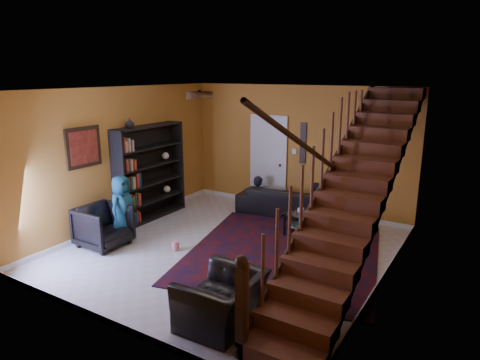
# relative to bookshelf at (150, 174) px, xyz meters

# --- Properties ---
(floor) EXTENTS (5.50, 5.50, 0.00)m
(floor) POSITION_rel_bookshelf_xyz_m (2.40, -0.60, -0.96)
(floor) COLOR beige
(floor) RESTS_ON ground
(room) EXTENTS (5.50, 5.50, 5.50)m
(room) POSITION_rel_bookshelf_xyz_m (1.07, 0.73, -0.91)
(room) COLOR #C67B2C
(room) RESTS_ON ground
(staircase) EXTENTS (0.95, 5.02, 3.18)m
(staircase) POSITION_rel_bookshelf_xyz_m (4.53, -0.60, 0.43)
(staircase) COLOR brown
(staircase) RESTS_ON floor
(bookshelf) EXTENTS (0.35, 1.80, 2.00)m
(bookshelf) POSITION_rel_bookshelf_xyz_m (0.00, 0.00, 0.00)
(bookshelf) COLOR black
(bookshelf) RESTS_ON floor
(door) EXTENTS (0.82, 0.05, 2.05)m
(door) POSITION_rel_bookshelf_xyz_m (1.70, 2.12, 0.06)
(door) COLOR silver
(door) RESTS_ON floor
(framed_picture) EXTENTS (0.04, 0.74, 0.74)m
(framed_picture) POSITION_rel_bookshelf_xyz_m (-0.17, -1.50, 0.79)
(framed_picture) COLOR maroon
(framed_picture) RESTS_ON room
(wall_hanging) EXTENTS (0.14, 0.03, 0.90)m
(wall_hanging) POSITION_rel_bookshelf_xyz_m (2.55, 2.13, 0.59)
(wall_hanging) COLOR black
(wall_hanging) RESTS_ON room
(ceiling_fixture) EXTENTS (0.40, 0.40, 0.10)m
(ceiling_fixture) POSITION_rel_bookshelf_xyz_m (2.40, -1.40, 1.78)
(ceiling_fixture) COLOR #3F2814
(ceiling_fixture) RESTS_ON room
(rug) EXTENTS (3.89, 4.22, 0.02)m
(rug) POSITION_rel_bookshelf_xyz_m (3.27, -0.23, -0.96)
(rug) COLOR #440C0C
(rug) RESTS_ON floor
(sofa) EXTENTS (2.13, 1.04, 0.60)m
(sofa) POSITION_rel_bookshelf_xyz_m (2.35, 1.70, -0.67)
(sofa) COLOR black
(sofa) RESTS_ON floor
(armchair_left) EXTENTS (0.83, 0.81, 0.75)m
(armchair_left) POSITION_rel_bookshelf_xyz_m (0.35, -1.63, -0.59)
(armchair_left) COLOR black
(armchair_left) RESTS_ON floor
(armchair_right) EXTENTS (0.92, 1.05, 0.66)m
(armchair_right) POSITION_rel_bookshelf_xyz_m (3.57, -2.59, -0.63)
(armchair_right) COLOR black
(armchair_right) RESTS_ON floor
(person_adult_a) EXTENTS (0.47, 0.33, 1.22)m
(person_adult_a) POSITION_rel_bookshelf_xyz_m (1.64, 1.75, -0.80)
(person_adult_a) COLOR black
(person_adult_a) RESTS_ON sofa
(person_adult_b) EXTENTS (0.64, 0.52, 1.26)m
(person_adult_b) POSITION_rel_bookshelf_xyz_m (3.06, 1.75, -0.78)
(person_adult_b) COLOR black
(person_adult_b) RESTS_ON sofa
(person_child) EXTENTS (0.52, 0.68, 1.25)m
(person_child) POSITION_rel_bookshelf_xyz_m (0.45, -1.26, -0.34)
(person_child) COLOR #1A5065
(person_child) RESTS_ON armchair_left
(coffee_table) EXTENTS (1.19, 0.84, 0.41)m
(coffee_table) POSITION_rel_bookshelf_xyz_m (3.44, 0.80, -0.73)
(coffee_table) COLOR black
(coffee_table) RESTS_ON floor
(cup_a) EXTENTS (0.17, 0.17, 0.10)m
(cup_a) POSITION_rel_bookshelf_xyz_m (3.13, 0.80, -0.50)
(cup_a) COLOR #999999
(cup_a) RESTS_ON coffee_table
(cup_b) EXTENTS (0.12, 0.12, 0.09)m
(cup_b) POSITION_rel_bookshelf_xyz_m (3.42, 0.70, -0.50)
(cup_b) COLOR #999999
(cup_b) RESTS_ON coffee_table
(bowl) EXTENTS (0.25, 0.25, 0.05)m
(bowl) POSITION_rel_bookshelf_xyz_m (3.60, 0.97, -0.53)
(bowl) COLOR #999999
(bowl) RESTS_ON coffee_table
(vase) EXTENTS (0.18, 0.18, 0.19)m
(vase) POSITION_rel_bookshelf_xyz_m (-0.00, -0.50, 1.13)
(vase) COLOR #999999
(vase) RESTS_ON bookshelf
(popcorn_bucket) EXTENTS (0.16, 0.16, 0.15)m
(popcorn_bucket) POSITION_rel_bookshelf_xyz_m (1.59, -1.12, -0.87)
(popcorn_bucket) COLOR red
(popcorn_bucket) RESTS_ON rug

